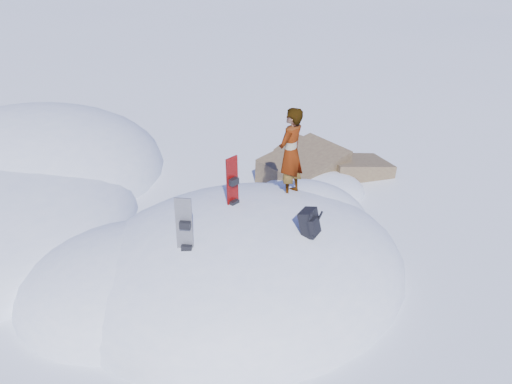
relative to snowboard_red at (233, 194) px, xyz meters
name	(u,v)px	position (x,y,z in m)	size (l,w,h in m)	color
ground	(244,274)	(-0.01, -0.46, -1.67)	(120.00, 120.00, 0.00)	white
snow_mound	(231,271)	(-0.18, -0.22, -1.67)	(8.00, 6.00, 3.00)	white
rock_outcrop	(314,182)	(3.71, 2.55, -1.65)	(4.68, 4.41, 1.68)	brown
snowboard_red	(233,194)	(0.00, 0.00, 0.00)	(0.30, 0.23, 1.64)	#C00B0A
snowboard_dark	(185,238)	(-1.36, -0.93, -0.12)	(0.30, 0.29, 1.60)	black
backpack	(310,223)	(0.86, -1.52, -0.10)	(0.50, 0.55, 0.60)	black
person	(291,153)	(1.43, 0.17, 0.56)	(0.71, 0.47, 1.96)	slate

